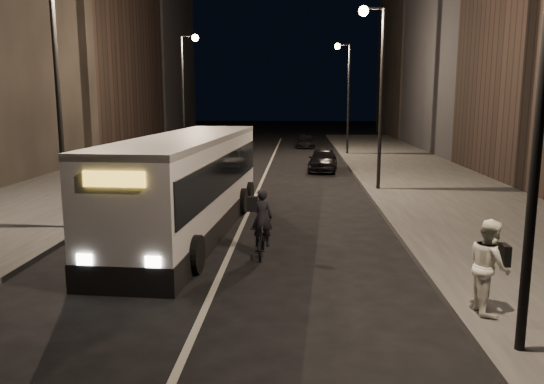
# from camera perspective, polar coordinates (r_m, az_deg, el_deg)

# --- Properties ---
(ground) EXTENTS (180.00, 180.00, 0.00)m
(ground) POSITION_cam_1_polar(r_m,az_deg,el_deg) (13.27, -5.58, -8.80)
(ground) COLOR black
(ground) RESTS_ON ground
(sidewalk_right) EXTENTS (7.00, 70.00, 0.16)m
(sidewalk_right) POSITION_cam_1_polar(r_m,az_deg,el_deg) (27.55, 16.70, 0.85)
(sidewalk_right) COLOR #373735
(sidewalk_right) RESTS_ON ground
(sidewalk_left) EXTENTS (7.00, 70.00, 0.16)m
(sidewalk_left) POSITION_cam_1_polar(r_m,az_deg,el_deg) (28.70, -18.42, 1.12)
(sidewalk_left) COLOR #373735
(sidewalk_left) RESTS_ON ground
(building_row_right) EXTENTS (8.00, 61.00, 21.00)m
(building_row_right) POSITION_cam_1_polar(r_m,az_deg,el_deg) (42.79, 23.22, 17.62)
(building_row_right) COLOR black
(building_row_right) RESTS_ON ground
(building_row_left) EXTENTS (8.00, 61.00, 22.00)m
(building_row_left) POSITION_cam_1_polar(r_m,az_deg,el_deg) (45.16, -21.62, 17.93)
(building_row_left) COLOR black
(building_row_left) RESTS_ON ground
(streetlight_right_near) EXTENTS (1.20, 0.44, 8.12)m
(streetlight_right_near) POSITION_cam_1_polar(r_m,az_deg,el_deg) (9.15, 25.94, 15.89)
(streetlight_right_near) COLOR black
(streetlight_right_near) RESTS_ON sidewalk_right
(streetlight_right_mid) EXTENTS (1.20, 0.44, 8.12)m
(streetlight_right_mid) POSITION_cam_1_polar(r_m,az_deg,el_deg) (24.68, 11.12, 12.38)
(streetlight_right_mid) COLOR black
(streetlight_right_mid) RESTS_ON sidewalk_right
(streetlight_right_far) EXTENTS (1.20, 0.44, 8.12)m
(streetlight_right_far) POSITION_cam_1_polar(r_m,az_deg,el_deg) (40.58, 7.88, 11.48)
(streetlight_right_far) COLOR black
(streetlight_right_far) RESTS_ON sidewalk_right
(streetlight_left_near) EXTENTS (1.20, 0.44, 8.12)m
(streetlight_left_near) POSITION_cam_1_polar(r_m,az_deg,el_deg) (17.97, -21.42, 12.83)
(streetlight_left_near) COLOR black
(streetlight_left_near) RESTS_ON sidewalk_left
(streetlight_left_far) EXTENTS (1.20, 0.44, 8.12)m
(streetlight_left_far) POSITION_cam_1_polar(r_m,az_deg,el_deg) (35.18, -9.19, 11.68)
(streetlight_left_far) COLOR black
(streetlight_left_far) RESTS_ON sidewalk_left
(city_bus) EXTENTS (3.29, 11.72, 3.12)m
(city_bus) POSITION_cam_1_polar(r_m,az_deg,el_deg) (17.16, -8.93, 1.29)
(city_bus) COLOR silver
(city_bus) RESTS_ON ground
(cyclist_on_bicycle) EXTENTS (0.59, 1.66, 1.91)m
(cyclist_on_bicycle) POSITION_cam_1_polar(r_m,az_deg,el_deg) (14.51, -1.06, -4.48)
(cyclist_on_bicycle) COLOR black
(cyclist_on_bicycle) RESTS_ON ground
(pedestrian_woman) EXTENTS (0.71, 0.91, 1.84)m
(pedestrian_woman) POSITION_cam_1_polar(r_m,az_deg,el_deg) (11.15, 22.33, -7.38)
(pedestrian_woman) COLOR white
(pedestrian_woman) RESTS_ON sidewalk_right
(car_near) EXTENTS (2.01, 4.15, 1.36)m
(car_near) POSITION_cam_1_polar(r_m,az_deg,el_deg) (31.64, 5.49, 3.47)
(car_near) COLOR black
(car_near) RESTS_ON ground
(car_mid) EXTENTS (1.55, 4.36, 1.43)m
(car_mid) POSITION_cam_1_polar(r_m,az_deg,el_deg) (37.39, -5.62, 4.53)
(car_mid) COLOR #39393C
(car_mid) RESTS_ON ground
(car_far) EXTENTS (1.62, 3.95, 1.14)m
(car_far) POSITION_cam_1_polar(r_m,az_deg,el_deg) (47.09, 3.66, 5.51)
(car_far) COLOR black
(car_far) RESTS_ON ground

